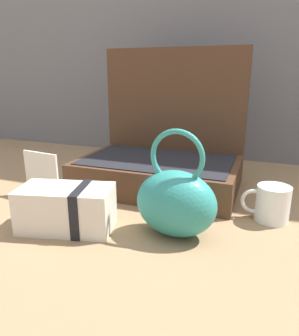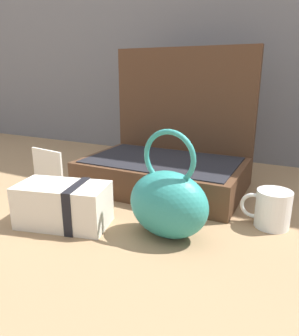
{
  "view_description": "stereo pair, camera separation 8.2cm",
  "coord_description": "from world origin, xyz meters",
  "px_view_note": "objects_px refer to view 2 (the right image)",
  "views": [
    {
      "loc": [
        0.25,
        -0.75,
        0.34
      ],
      "look_at": [
        -0.02,
        -0.02,
        0.11
      ],
      "focal_mm": 33.9,
      "sensor_mm": 36.0,
      "label": 1
    },
    {
      "loc": [
        0.32,
        -0.72,
        0.34
      ],
      "look_at": [
        -0.02,
        -0.02,
        0.11
      ],
      "focal_mm": 33.9,
      "sensor_mm": 36.0,
      "label": 2
    }
  ],
  "objects_px": {
    "cream_toiletry_bag": "(65,205)",
    "info_card_left": "(48,172)",
    "open_suitcase": "(168,157)",
    "coffee_mug": "(272,209)",
    "teal_pouch_handbag": "(168,202)"
  },
  "relations": [
    {
      "from": "coffee_mug",
      "to": "info_card_left",
      "type": "xyz_separation_m",
      "value": [
        -0.61,
        -0.06,
        0.02
      ]
    },
    {
      "from": "cream_toiletry_bag",
      "to": "info_card_left",
      "type": "relative_size",
      "value": 1.71
    },
    {
      "from": "cream_toiletry_bag",
      "to": "info_card_left",
      "type": "xyz_separation_m",
      "value": [
        -0.18,
        0.14,
        0.02
      ]
    },
    {
      "from": "open_suitcase",
      "to": "info_card_left",
      "type": "height_order",
      "value": "open_suitcase"
    },
    {
      "from": "open_suitcase",
      "to": "coffee_mug",
      "type": "distance_m",
      "value": 0.37
    },
    {
      "from": "teal_pouch_handbag",
      "to": "open_suitcase",
      "type": "bearing_deg",
      "value": 113.28
    },
    {
      "from": "teal_pouch_handbag",
      "to": "info_card_left",
      "type": "xyz_separation_m",
      "value": [
        -0.41,
        0.08,
        -0.01
      ]
    },
    {
      "from": "open_suitcase",
      "to": "coffee_mug",
      "type": "height_order",
      "value": "open_suitcase"
    },
    {
      "from": "teal_pouch_handbag",
      "to": "cream_toiletry_bag",
      "type": "distance_m",
      "value": 0.24
    },
    {
      "from": "coffee_mug",
      "to": "info_card_left",
      "type": "distance_m",
      "value": 0.61
    },
    {
      "from": "info_card_left",
      "to": "cream_toiletry_bag",
      "type": "bearing_deg",
      "value": -29.98
    },
    {
      "from": "teal_pouch_handbag",
      "to": "coffee_mug",
      "type": "xyz_separation_m",
      "value": [
        0.2,
        0.14,
        -0.03
      ]
    },
    {
      "from": "open_suitcase",
      "to": "cream_toiletry_bag",
      "type": "height_order",
      "value": "open_suitcase"
    },
    {
      "from": "cream_toiletry_bag",
      "to": "coffee_mug",
      "type": "xyz_separation_m",
      "value": [
        0.43,
        0.2,
        -0.01
      ]
    },
    {
      "from": "open_suitcase",
      "to": "info_card_left",
      "type": "bearing_deg",
      "value": -141.82
    }
  ]
}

